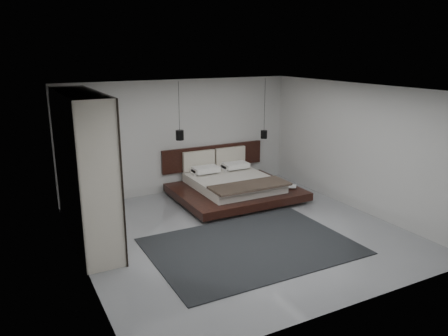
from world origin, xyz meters
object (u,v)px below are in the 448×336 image
bed (233,185)px  lattice_screen (59,158)px  pendant_right (264,134)px  rug (251,246)px  pendant_left (180,135)px  wardrobe (84,169)px

bed → lattice_screen: bearing=171.9°
pendant_right → rug: bearing=-125.8°
pendant_left → rug: pendant_left is taller
pendant_left → rug: bearing=-87.7°
bed → wardrobe: size_ratio=1.00×
bed → rug: (-1.04, -2.61, -0.28)m
pendant_left → bed: bearing=-21.2°
pendant_left → pendant_right: bearing=0.0°
wardrobe → pendant_left: bearing=29.1°
lattice_screen → pendant_left: pendant_left is taller
bed → rug: bed is taller
bed → rug: size_ratio=0.78×
pendant_right → wardrobe: pendant_right is taller
bed → wardrobe: 3.87m
lattice_screen → pendant_left: 2.70m
pendant_right → rug: 4.02m
bed → pendant_left: bearing=158.8°
lattice_screen → pendant_left: (2.68, -0.09, 0.27)m
bed → pendant_left: size_ratio=2.10×
lattice_screen → rug: (2.81, -3.16, -1.29)m
pendant_left → pendant_right: (2.33, 0.00, -0.19)m
lattice_screen → bed: 4.02m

